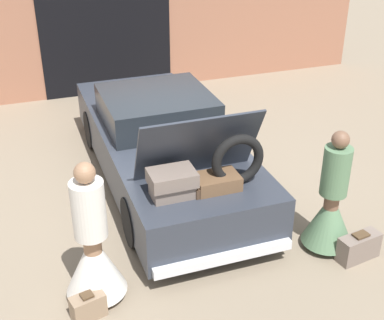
# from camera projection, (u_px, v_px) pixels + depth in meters

# --- Properties ---
(ground_plane) EXTENTS (40.00, 40.00, 0.00)m
(ground_plane) POSITION_uv_depth(u_px,v_px,m) (164.00, 179.00, 8.55)
(ground_plane) COLOR #7F705B
(garage_wall_back) EXTENTS (12.00, 0.14, 2.80)m
(garage_wall_back) POSITION_uv_depth(u_px,v_px,m) (106.00, 29.00, 11.36)
(garage_wall_back) COLOR #9E664C
(garage_wall_back) RESTS_ON ground_plane
(car) EXTENTS (1.90, 5.01, 1.81)m
(car) POSITION_uv_depth(u_px,v_px,m) (163.00, 144.00, 8.25)
(car) COLOR #2D333D
(car) RESTS_ON ground_plane
(person_left) EXTENTS (0.70, 0.70, 1.74)m
(person_left) POSITION_uv_depth(u_px,v_px,m) (93.00, 252.00, 5.91)
(person_left) COLOR #997051
(person_left) RESTS_ON ground_plane
(person_right) EXTENTS (0.65, 0.65, 1.65)m
(person_right) POSITION_uv_depth(u_px,v_px,m) (331.00, 208.00, 6.74)
(person_right) COLOR brown
(person_right) RESTS_ON ground_plane
(suitcase_beside_left_person) EXTENTS (0.41, 0.28, 0.32)m
(suitcase_beside_left_person) POSITION_uv_depth(u_px,v_px,m) (88.00, 306.00, 5.82)
(suitcase_beside_left_person) COLOR #8C7259
(suitcase_beside_left_person) RESTS_ON ground_plane
(suitcase_beside_right_person) EXTENTS (0.59, 0.30, 0.38)m
(suitcase_beside_right_person) POSITION_uv_depth(u_px,v_px,m) (359.00, 247.00, 6.70)
(suitcase_beside_right_person) COLOR #75665B
(suitcase_beside_right_person) RESTS_ON ground_plane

